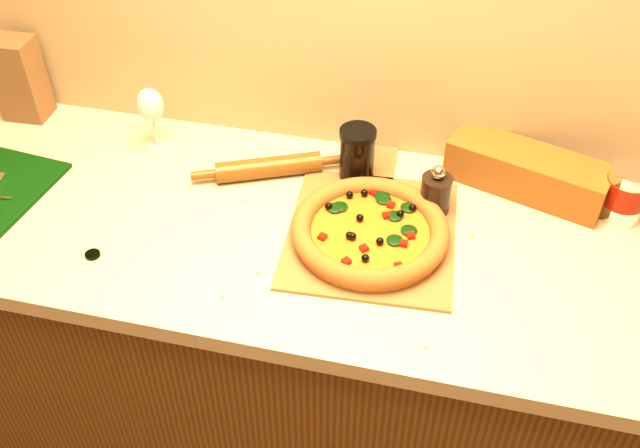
{
  "coord_description": "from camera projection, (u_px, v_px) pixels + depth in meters",
  "views": [
    {
      "loc": [
        0.24,
        0.31,
        1.94
      ],
      "look_at": [
        -0.01,
        1.38,
        0.96
      ],
      "focal_mm": 40.0,
      "sensor_mm": 36.0,
      "label": 1
    }
  ],
  "objects": [
    {
      "name": "pepper_grinder",
      "position": [
        436.0,
        194.0,
        1.55
      ],
      "size": [
        0.07,
        0.07,
        0.13
      ],
      "color": "black",
      "rests_on": "countertop"
    },
    {
      "name": "pizza_peel",
      "position": [
        372.0,
        229.0,
        1.54
      ],
      "size": [
        0.38,
        0.54,
        0.01
      ],
      "rotation": [
        0.0,
        0.0,
        0.06
      ],
      "color": "brown",
      "rests_on": "countertop"
    },
    {
      "name": "rolling_pin",
      "position": [
        269.0,
        167.0,
        1.67
      ],
      "size": [
        0.34,
        0.17,
        0.05
      ],
      "rotation": [
        0.0,
        0.0,
        0.42
      ],
      "color": "#562F0E",
      "rests_on": "countertop"
    },
    {
      "name": "cabinet",
      "position": [
        329.0,
        364.0,
        1.85
      ],
      "size": [
        2.8,
        0.65,
        0.86
      ],
      "primitive_type": "cube",
      "color": "#47270F",
      "rests_on": "ground"
    },
    {
      "name": "countertop",
      "position": [
        331.0,
        237.0,
        1.55
      ],
      "size": [
        2.84,
        0.68,
        0.04
      ],
      "primitive_type": "cube",
      "color": "#BCB093",
      "rests_on": "cabinet"
    },
    {
      "name": "pizza",
      "position": [
        370.0,
        231.0,
        1.49
      ],
      "size": [
        0.33,
        0.33,
        0.05
      ],
      "color": "#BF7B2F",
      "rests_on": "pizza_peel"
    },
    {
      "name": "bottle_cap",
      "position": [
        93.0,
        255.0,
        1.48
      ],
      "size": [
        0.04,
        0.04,
        0.01
      ],
      "primitive_type": "cylinder",
      "rotation": [
        0.0,
        0.0,
        0.39
      ],
      "color": "black",
      "rests_on": "countertop"
    },
    {
      "name": "coffee_canister",
      "position": [
        626.0,
        193.0,
        1.53
      ],
      "size": [
        0.09,
        0.09,
        0.13
      ],
      "color": "silver",
      "rests_on": "countertop"
    },
    {
      "name": "paper_bag",
      "position": [
        20.0,
        79.0,
        1.81
      ],
      "size": [
        0.11,
        0.09,
        0.22
      ],
      "primitive_type": "cube",
      "rotation": [
        0.0,
        0.0,
        0.05
      ],
      "color": "brown",
      "rests_on": "countertop"
    },
    {
      "name": "wine_glass",
      "position": [
        150.0,
        107.0,
        1.69
      ],
      "size": [
        0.07,
        0.07,
        0.16
      ],
      "color": "silver",
      "rests_on": "countertop"
    },
    {
      "name": "bread_bag",
      "position": [
        527.0,
        172.0,
        1.61
      ],
      "size": [
        0.38,
        0.22,
        0.1
      ],
      "primitive_type": "cube",
      "rotation": [
        0.0,
        0.0,
        -0.31
      ],
      "color": "brown",
      "rests_on": "countertop"
    },
    {
      "name": "dark_jar",
      "position": [
        357.0,
        155.0,
        1.63
      ],
      "size": [
        0.08,
        0.08,
        0.13
      ],
      "color": "black",
      "rests_on": "countertop"
    }
  ]
}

